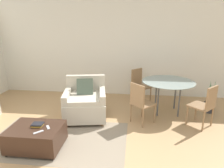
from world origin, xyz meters
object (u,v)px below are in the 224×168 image
object	(u,v)px
armchair	(85,102)
ottoman	(36,136)
tv_remote_secondary	(38,132)
tv_remote_primary	(48,127)
dining_table	(168,84)
book_stack	(38,125)
potted_plant_small	(209,104)
dining_chair_near_left	(140,101)
dining_chair_far_left	(139,83)
dining_chair_near_right	(206,104)

from	to	relation	value
armchair	ottoman	world-z (taller)	armchair
armchair	tv_remote_secondary	distance (m)	1.46
tv_remote_primary	dining_table	distance (m)	2.83
dining_table	tv_remote_secondary	bearing A→B (deg)	-140.54
tv_remote_primary	book_stack	bearing A→B (deg)	170.98
tv_remote_secondary	potted_plant_small	distance (m)	3.91
book_stack	dining_table	world-z (taller)	dining_table
dining_chair_near_left	tv_remote_primary	bearing A→B (deg)	-145.42
book_stack	tv_remote_primary	bearing A→B (deg)	-9.02
dining_chair_near_left	potted_plant_small	size ratio (longest dim) A/B	1.09
dining_chair_near_left	armchair	bearing A→B (deg)	172.69
tv_remote_primary	potted_plant_small	bearing A→B (deg)	29.76
ottoman	dining_chair_far_left	world-z (taller)	dining_chair_far_left
book_stack	potted_plant_small	xyz separation A→B (m)	(3.45, 1.83, -0.22)
potted_plant_small	tv_remote_secondary	bearing A→B (deg)	-148.77
ottoman	dining_chair_near_right	world-z (taller)	dining_chair_near_right
dining_table	potted_plant_small	world-z (taller)	potted_plant_small
ottoman	tv_remote_primary	xyz separation A→B (m)	(0.22, 0.01, 0.18)
tv_remote_primary	dining_chair_near_right	xyz separation A→B (m)	(2.87, 1.08, 0.12)
armchair	tv_remote_primary	size ratio (longest dim) A/B	7.75
armchair	dining_table	size ratio (longest dim) A/B	0.87
dining_table	dining_chair_near_right	size ratio (longest dim) A/B	1.35
book_stack	tv_remote_primary	distance (m)	0.20
tv_remote_primary	dining_chair_near_right	size ratio (longest dim) A/B	0.15
ottoman	dining_chair_near_left	distance (m)	2.11
tv_remote_secondary	potted_plant_small	world-z (taller)	potted_plant_small
book_stack	dining_table	xyz separation A→B (m)	(2.41, 1.70, 0.28)
ottoman	dining_table	world-z (taller)	dining_table
book_stack	tv_remote_primary	world-z (taller)	book_stack
dining_chair_far_left	potted_plant_small	world-z (taller)	dining_chair_far_left
ottoman	tv_remote_primary	size ratio (longest dim) A/B	6.50
ottoman	potted_plant_small	bearing A→B (deg)	28.32
ottoman	tv_remote_secondary	size ratio (longest dim) A/B	6.12
potted_plant_small	ottoman	bearing A→B (deg)	-151.68
dining_table	potted_plant_small	distance (m)	1.16
dining_chair_far_left	dining_chair_near_left	bearing A→B (deg)	-90.00
dining_chair_far_left	potted_plant_small	size ratio (longest dim) A/B	1.09
dining_chair_far_left	potted_plant_small	xyz separation A→B (m)	(1.69, -0.53, -0.32)
dining_table	dining_chair_near_left	distance (m)	0.94
dining_table	potted_plant_small	size ratio (longest dim) A/B	1.47
ottoman	dining_chair_near_left	bearing A→B (deg)	31.40
book_stack	dining_chair_near_left	xyz separation A→B (m)	(1.76, 1.04, 0.10)
potted_plant_small	armchair	bearing A→B (deg)	-167.86
book_stack	dining_chair_far_left	distance (m)	2.94
armchair	dining_chair_far_left	size ratio (longest dim) A/B	1.17
dining_chair_near_left	dining_chair_far_left	distance (m)	1.31
tv_remote_primary	ottoman	bearing A→B (deg)	-176.52
dining_table	potted_plant_small	bearing A→B (deg)	7.03
tv_remote_primary	dining_table	size ratio (longest dim) A/B	0.11
ottoman	dining_table	bearing A→B (deg)	35.57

